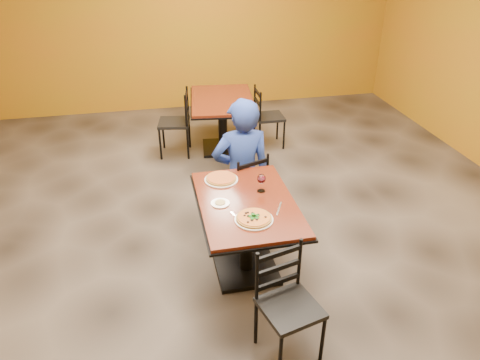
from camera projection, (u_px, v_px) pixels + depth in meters
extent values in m
cube|color=black|center=(235.00, 238.00, 4.64)|extent=(7.00, 8.00, 0.01)
cube|color=#A55B12|center=(186.00, 18.00, 7.32)|extent=(7.00, 0.01, 3.00)
cube|color=#5F210F|center=(247.00, 203.00, 3.85)|extent=(0.80, 1.20, 0.03)
cube|color=black|center=(247.00, 205.00, 3.86)|extent=(0.83, 1.23, 0.02)
cylinder|color=black|center=(246.00, 238.00, 4.03)|extent=(0.12, 0.12, 0.66)
cube|color=black|center=(246.00, 268.00, 4.20)|extent=(0.55, 0.55, 0.04)
cube|color=#5F210F|center=(222.00, 100.00, 6.14)|extent=(0.96, 1.32, 0.03)
cube|color=black|center=(222.00, 102.00, 6.16)|extent=(0.99, 1.36, 0.02)
cylinder|color=black|center=(223.00, 125.00, 6.32)|extent=(0.12, 0.12, 0.66)
cube|color=black|center=(223.00, 147.00, 6.49)|extent=(0.63, 0.63, 0.04)
imported|color=navy|center=(242.00, 157.00, 4.79)|extent=(0.64, 0.42, 1.31)
cylinder|color=white|center=(254.00, 220.00, 3.60)|extent=(0.31, 0.31, 0.01)
cylinder|color=#93270A|center=(254.00, 218.00, 3.59)|extent=(0.28, 0.28, 0.02)
cylinder|color=white|center=(221.00, 180.00, 4.16)|extent=(0.31, 0.31, 0.01)
cylinder|color=orange|center=(221.00, 178.00, 4.15)|extent=(0.28, 0.28, 0.02)
cylinder|color=white|center=(220.00, 203.00, 3.81)|extent=(0.16, 0.16, 0.01)
cylinder|color=tan|center=(220.00, 202.00, 3.80)|extent=(0.09, 0.09, 0.01)
cube|color=silver|center=(237.00, 218.00, 3.62)|extent=(0.07, 0.19, 0.00)
cube|color=silver|center=(279.00, 208.00, 3.74)|extent=(0.11, 0.19, 0.00)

